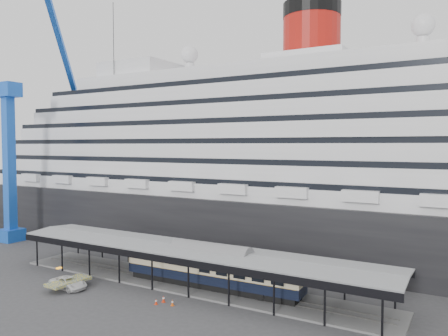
% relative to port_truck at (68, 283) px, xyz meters
% --- Properties ---
extents(ground, '(200.00, 200.00, 0.00)m').
position_rel_port_truck_xyz_m(ground, '(12.82, 4.25, -0.77)').
color(ground, '#37373A').
rests_on(ground, ground).
extents(cruise_ship, '(130.00, 30.00, 43.90)m').
position_rel_port_truck_xyz_m(cruise_ship, '(12.87, 36.25, 17.58)').
color(cruise_ship, black).
rests_on(cruise_ship, ground).
extents(platform_canopy, '(56.00, 9.18, 5.30)m').
position_rel_port_truck_xyz_m(platform_canopy, '(12.82, 9.25, 1.59)').
color(platform_canopy, slate).
rests_on(platform_canopy, ground).
extents(crane_blue, '(22.63, 19.19, 47.60)m').
position_rel_port_truck_xyz_m(crane_blue, '(-32.29, 14.87, 19.18)').
color(crane_blue, blue).
rests_on(crane_blue, ground).
extents(port_truck, '(5.72, 2.93, 1.55)m').
position_rel_port_truck_xyz_m(port_truck, '(0.00, 0.00, 0.00)').
color(port_truck, silver).
rests_on(port_truck, ground).
extents(pullman_carriage, '(25.33, 3.82, 24.81)m').
position_rel_port_truck_xyz_m(pullman_carriage, '(16.52, 9.25, 2.21)').
color(pullman_carriage, black).
rests_on(pullman_carriage, ground).
extents(traffic_cone_left, '(0.41, 0.41, 0.72)m').
position_rel_port_truck_xyz_m(traffic_cone_left, '(13.73, 1.22, -0.42)').
color(traffic_cone_left, red).
rests_on(traffic_cone_left, ground).
extents(traffic_cone_mid, '(0.43, 0.43, 0.76)m').
position_rel_port_truck_xyz_m(traffic_cone_mid, '(15.66, 1.87, -0.40)').
color(traffic_cone_mid, '#D24F0B').
rests_on(traffic_cone_mid, ground).
extents(traffic_cone_right, '(0.55, 0.55, 0.82)m').
position_rel_port_truck_xyz_m(traffic_cone_right, '(14.03, 2.27, -0.37)').
color(traffic_cone_right, red).
rests_on(traffic_cone_right, ground).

